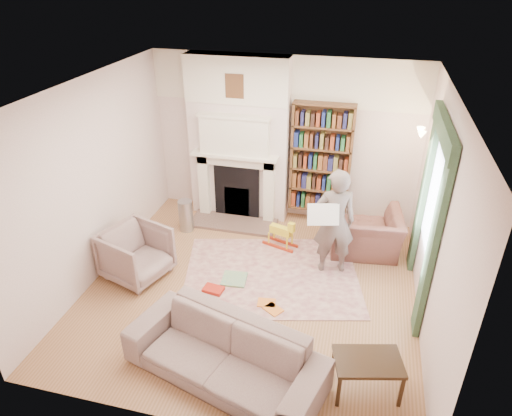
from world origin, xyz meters
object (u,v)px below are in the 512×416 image
(coffee_table, at_px, (366,375))
(bookcase, at_px, (321,159))
(man_reading, at_px, (334,222))
(rocking_horse, at_px, (281,233))
(armchair_left, at_px, (136,254))
(sofa, at_px, (224,354))
(armchair_reading, at_px, (365,233))
(paraffin_heater, at_px, (186,216))

(coffee_table, bearing_deg, bookcase, 91.69)
(man_reading, xyz_separation_m, rocking_horse, (-0.85, 0.43, -0.57))
(armchair_left, distance_m, sofa, 2.29)
(bookcase, xyz_separation_m, armchair_reading, (0.84, -0.82, -0.83))
(armchair_reading, xyz_separation_m, man_reading, (-0.45, -0.60, 0.47))
(sofa, xyz_separation_m, coffee_table, (1.52, 0.17, -0.10))
(bookcase, bearing_deg, armchair_reading, -44.52)
(coffee_table, bearing_deg, sofa, 172.77)
(armchair_reading, xyz_separation_m, sofa, (-1.39, -2.88, -0.02))
(armchair_reading, bearing_deg, bookcase, -51.21)
(sofa, bearing_deg, coffee_table, 22.96)
(coffee_table, bearing_deg, man_reading, 91.79)
(bookcase, distance_m, paraffin_heater, 2.47)
(armchair_left, bearing_deg, bookcase, -27.40)
(bookcase, relative_size, armchair_reading, 1.72)
(coffee_table, bearing_deg, rocking_horse, 105.76)
(man_reading, bearing_deg, sofa, 53.02)
(sofa, bearing_deg, rocking_horse, 104.70)
(coffee_table, xyz_separation_m, rocking_horse, (-1.43, 2.54, 0.02))
(bookcase, height_order, sofa, bookcase)
(sofa, relative_size, man_reading, 1.36)
(sofa, height_order, rocking_horse, sofa)
(man_reading, distance_m, paraffin_heater, 2.62)
(armchair_reading, distance_m, armchair_left, 3.47)
(sofa, bearing_deg, armchair_reading, 80.84)
(man_reading, distance_m, coffee_table, 2.27)
(armchair_left, height_order, man_reading, man_reading)
(sofa, bearing_deg, man_reading, 84.21)
(armchair_left, xyz_separation_m, sofa, (1.78, -1.45, -0.05))
(man_reading, xyz_separation_m, coffee_table, (0.58, -2.11, -0.59))
(man_reading, relative_size, coffee_table, 2.33)
(paraffin_heater, distance_m, rocking_horse, 1.66)
(armchair_left, xyz_separation_m, man_reading, (2.71, 0.83, 0.44))
(sofa, height_order, paraffin_heater, sofa)
(man_reading, distance_m, rocking_horse, 1.11)
(bookcase, distance_m, sofa, 3.84)
(rocking_horse, bearing_deg, armchair_left, -128.35)
(coffee_table, xyz_separation_m, paraffin_heater, (-3.09, 2.66, 0.05))
(paraffin_heater, relative_size, rocking_horse, 0.99)
(armchair_reading, distance_m, man_reading, 0.88)
(sofa, distance_m, coffee_table, 1.53)
(armchair_reading, bearing_deg, coffee_table, 86.10)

